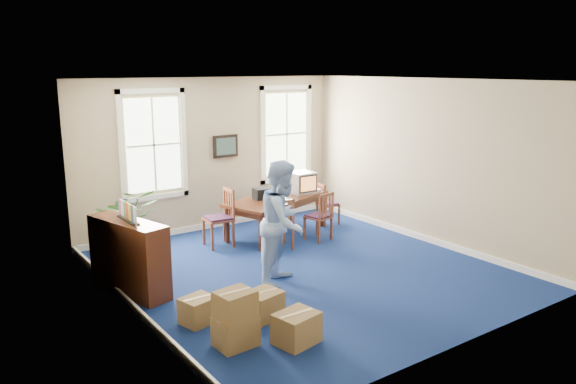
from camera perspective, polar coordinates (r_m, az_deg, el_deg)
floor at (r=9.72m, az=1.57°, el=-7.92°), size 6.50×6.50×0.00m
ceiling at (r=9.10m, az=1.69°, el=11.29°), size 6.50×6.50×0.00m
wall_back at (r=12.00m, az=-7.71°, el=3.84°), size 6.50×0.00×6.50m
wall_front at (r=7.02m, az=17.72°, el=-2.95°), size 6.50×0.00×6.50m
wall_left at (r=7.90m, az=-16.10°, el=-1.14°), size 0.00×6.50×6.50m
wall_right at (r=11.31m, az=13.93°, el=3.04°), size 0.00×6.50×6.50m
baseboard_back at (r=12.30m, az=-7.44°, el=-3.28°), size 6.00×0.04×0.12m
baseboard_left at (r=8.40m, az=-15.25°, el=-11.37°), size 0.04×6.50×0.12m
baseboard_right at (r=11.63m, az=13.43°, el=-4.47°), size 0.04×6.50×0.12m
window_left at (r=11.41m, az=-13.52°, el=4.67°), size 1.40×0.12×2.20m
window_right at (r=12.92m, az=-0.19°, el=5.92°), size 1.40×0.12×2.20m
wall_picture at (r=12.08m, az=-6.36°, el=4.65°), size 0.58×0.06×0.48m
conference_table at (r=11.61m, az=-1.15°, el=-2.43°), size 2.52×1.74×0.79m
crt_tv at (r=11.90m, az=1.42°, el=0.98°), size 0.51×0.55×0.44m
game_console at (r=12.08m, az=2.76°, el=0.21°), size 0.24×0.26×0.05m
equipment_bag at (r=11.39m, az=-2.40°, el=-0.13°), size 0.47×0.34×0.22m
chair_near_left at (r=10.70m, az=-0.89°, el=-3.18°), size 0.51×0.51×0.99m
chair_near_right at (r=11.24m, az=3.09°, el=-2.44°), size 0.51×0.51×0.98m
chair_end_left at (r=10.89m, az=-7.12°, el=-2.64°), size 0.55×0.55×1.12m
chair_end_right at (r=12.38m, az=4.09°, el=-1.17°), size 0.48×0.48×0.93m
man at (r=8.93m, az=-0.51°, el=-3.07°), size 1.23×1.19×1.99m
credenza at (r=8.96m, az=-15.86°, el=-6.18°), size 0.81×1.58×1.19m
brochure_rack at (r=8.77m, az=-16.01°, el=-1.57°), size 0.21×0.67×0.29m
potted_plant at (r=10.78m, az=-16.01°, el=-2.82°), size 1.30×1.19×1.26m
cardboard_boxes at (r=7.31m, az=-4.43°, el=-11.95°), size 1.50×1.50×0.76m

